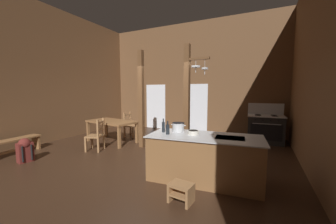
{
  "coord_description": "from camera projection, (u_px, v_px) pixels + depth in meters",
  "views": [
    {
      "loc": [
        2.83,
        -3.92,
        1.74
      ],
      "look_at": [
        0.4,
        1.13,
        1.15
      ],
      "focal_mm": 20.89,
      "sensor_mm": 36.0,
      "label": 1
    }
  ],
  "objects": [
    {
      "name": "wall_right",
      "position": [
        333.0,
        55.0,
        3.04
      ],
      "size": [
        0.14,
        9.05,
        4.62
      ],
      "primitive_type": "cube",
      "color": "brown",
      "rests_on": "ground_plane"
    },
    {
      "name": "wall_left",
      "position": [
        36.0,
        74.0,
        6.31
      ],
      "size": [
        0.14,
        9.05,
        4.62
      ],
      "primitive_type": "cube",
      "color": "brown",
      "rests_on": "ground_plane"
    },
    {
      "name": "ground_plane",
      "position": [
        134.0,
        163.0,
        4.92
      ],
      "size": [
        8.26,
        9.05,
        0.1
      ],
      "primitive_type": "cube",
      "color": "#382316"
    },
    {
      "name": "ladderback_chair_near_window",
      "position": [
        130.0,
        125.0,
        7.5
      ],
      "size": [
        0.44,
        0.44,
        0.95
      ],
      "color": "#9E7044",
      "rests_on": "ground_plane"
    },
    {
      "name": "bench_along_left_wall",
      "position": [
        15.0,
        144.0,
        5.38
      ],
      "size": [
        0.44,
        1.3,
        0.44
      ],
      "color": "olive",
      "rests_on": "ground_plane"
    },
    {
      "name": "step_stool",
      "position": [
        181.0,
        191.0,
        3.07
      ],
      "size": [
        0.39,
        0.32,
        0.3
      ],
      "color": "#9E7044",
      "rests_on": "ground_plane"
    },
    {
      "name": "stockpot_on_counter",
      "position": [
        178.0,
        127.0,
        4.17
      ],
      "size": [
        0.33,
        0.26,
        0.19
      ],
      "color": "silver",
      "rests_on": "kitchen_island"
    },
    {
      "name": "bottle_short_on_counter",
      "position": [
        168.0,
        129.0,
        3.9
      ],
      "size": [
        0.07,
        0.07,
        0.27
      ],
      "color": "#1E2328",
      "rests_on": "kitchen_island"
    },
    {
      "name": "bottle_tall_on_counter",
      "position": [
        163.0,
        127.0,
        4.09
      ],
      "size": [
        0.06,
        0.06,
        0.29
      ],
      "color": "#1E2328",
      "rests_on": "kitchen_island"
    },
    {
      "name": "kitchen_island",
      "position": [
        204.0,
        158.0,
        3.83
      ],
      "size": [
        2.24,
        1.17,
        0.89
      ],
      "color": "olive",
      "rests_on": "ground_plane"
    },
    {
      "name": "glazed_door_back_left",
      "position": [
        156.0,
        107.0,
        9.22
      ],
      "size": [
        1.0,
        0.01,
        2.05
      ],
      "primitive_type": "cube",
      "color": "white",
      "rests_on": "ground_plane"
    },
    {
      "name": "support_post_with_pot_rack",
      "position": [
        188.0,
        97.0,
        5.21
      ],
      "size": [
        0.67,
        0.24,
        2.97
      ],
      "color": "brown",
      "rests_on": "ground_plane"
    },
    {
      "name": "mixing_bowl_on_counter",
      "position": [
        193.0,
        132.0,
        3.89
      ],
      "size": [
        0.23,
        0.23,
        0.08
      ],
      "color": "silver",
      "rests_on": "kitchen_island"
    },
    {
      "name": "support_post_center",
      "position": [
        141.0,
        100.0,
        6.01
      ],
      "size": [
        0.14,
        0.14,
        2.97
      ],
      "color": "brown",
      "rests_on": "ground_plane"
    },
    {
      "name": "backpack",
      "position": [
        25.0,
        149.0,
        4.82
      ],
      "size": [
        0.34,
        0.35,
        0.6
      ],
      "color": "maroon",
      "rests_on": "ground_plane"
    },
    {
      "name": "ladderback_chair_by_post",
      "position": [
        97.0,
        135.0,
        5.74
      ],
      "size": [
        0.56,
        0.56,
        0.95
      ],
      "color": "#9E7044",
      "rests_on": "ground_plane"
    },
    {
      "name": "stove_range",
      "position": [
        265.0,
        128.0,
        6.65
      ],
      "size": [
        1.18,
        0.87,
        1.32
      ],
      "color": "#242424",
      "rests_on": "ground_plane"
    },
    {
      "name": "glazed_panel_back_right",
      "position": [
        198.0,
        108.0,
        8.34
      ],
      "size": [
        0.84,
        0.01,
        2.05
      ],
      "primitive_type": "cube",
      "color": "white",
      "rests_on": "ground_plane"
    },
    {
      "name": "wall_back",
      "position": [
        190.0,
        78.0,
        8.43
      ],
      "size": [
        8.26,
        0.14,
        4.62
      ],
      "primitive_type": "cube",
      "color": "brown",
      "rests_on": "ground_plane"
    },
    {
      "name": "dining_table",
      "position": [
        112.0,
        123.0,
        6.69
      ],
      "size": [
        1.81,
        1.14,
        0.74
      ],
      "color": "olive",
      "rests_on": "ground_plane"
    }
  ]
}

